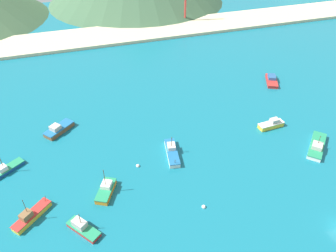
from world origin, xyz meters
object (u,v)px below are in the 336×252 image
Objects in this scene: fishing_boat_0 at (31,216)px; fishing_boat_7 at (272,80)px; fishing_boat_4 at (106,190)px; fishing_boat_3 at (6,169)px; fishing_boat_9 at (82,228)px; buoy_1 at (204,207)px; fishing_boat_2 at (317,146)px; fishing_boat_1 at (172,152)px; buoy_0 at (138,166)px; fishing_boat_8 at (59,129)px; fishing_boat_6 at (271,124)px.

fishing_boat_0 is 82.46m from fishing_boat_7.
fishing_boat_4 reaches higher than fishing_boat_7.
fishing_boat_3 is at bearing -167.73° from fishing_boat_7.
buoy_1 is (24.27, -2.02, -0.66)m from fishing_boat_9.
fishing_boat_2 is at bearing 6.25° from fishing_boat_9.
fishing_boat_0 reaches higher than fishing_boat_1.
buoy_0 is 18.80m from buoy_1.
fishing_boat_7 is 1.28× the size of fishing_boat_9.
buoy_0 is (-8.98, -1.51, -0.64)m from fishing_boat_1.
fishing_boat_8 is (-68.91, -5.96, 0.12)m from fishing_boat_7.
fishing_boat_8 is 25.82m from buoy_0.
fishing_boat_6 is at bearing 11.64° from fishing_boat_4.
fishing_boat_4 reaches higher than fishing_boat_8.
fishing_boat_3 reaches higher than fishing_boat_0.
fishing_boat_4 is 8.45× the size of buoy_0.
fishing_boat_9 is (-66.03, -39.18, 0.06)m from fishing_boat_7.
fishing_boat_8 is at bearing 156.37° from fishing_boat_2.
buoy_1 is (18.48, -10.04, -0.69)m from fishing_boat_4.
fishing_boat_7 is 57.77m from buoy_0.
fishing_boat_3 is 1.05× the size of fishing_boat_4.
fishing_boat_7 is (75.46, 33.25, -0.10)m from fishing_boat_0.
buoy_1 is (1.15, -17.34, -0.64)m from fishing_boat_1.
fishing_boat_4 is (-52.64, 1.62, 0.08)m from fishing_boat_2.
fishing_boat_6 is 8.44× the size of buoy_0.
fishing_boat_8 is at bearing 164.26° from fishing_boat_6.
fishing_boat_4 is at bearing 151.48° from buoy_1.
fishing_boat_2 reaches higher than fishing_boat_8.
fishing_boat_8 is (-26.00, 17.89, 0.08)m from fishing_boat_1.
fishing_boat_2 is 35.19m from buoy_1.
fishing_boat_8 is 9.69× the size of buoy_0.
fishing_boat_0 reaches higher than fishing_boat_6.
fishing_boat_0 reaches higher than fishing_boat_8.
fishing_boat_3 is at bearing 149.12° from buoy_1.
buoy_0 reaches higher than buoy_1.
fishing_boat_9 is at bearing -125.81° from fishing_boat_4.
fishing_boat_0 is at bearing -179.60° from fishing_boat_2.
fishing_boat_9 is at bearing -146.46° from fishing_boat_1.
fishing_boat_0 is at bearing 166.73° from buoy_1.
fishing_boat_3 is 1.05× the size of fishing_boat_6.
fishing_boat_6 is at bearing 34.92° from buoy_1.
fishing_boat_9 is at bearing -54.94° from fishing_boat_3.
buoy_1 is at bearing -166.16° from fishing_boat_2.
fishing_boat_3 is at bearing 165.21° from buoy_0.
fishing_boat_6 reaches higher than fishing_boat_7.
fishing_boat_8 is at bearing 76.50° from fishing_boat_0.
fishing_boat_3 is at bearing 176.69° from fishing_boat_6.
fishing_boat_1 is 1.08× the size of fishing_boat_7.
fishing_boat_1 is at bearing -175.50° from fishing_boat_6.
fishing_boat_7 is 10.55× the size of buoy_0.
buoy_1 is at bearing -86.22° from fishing_boat_1.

